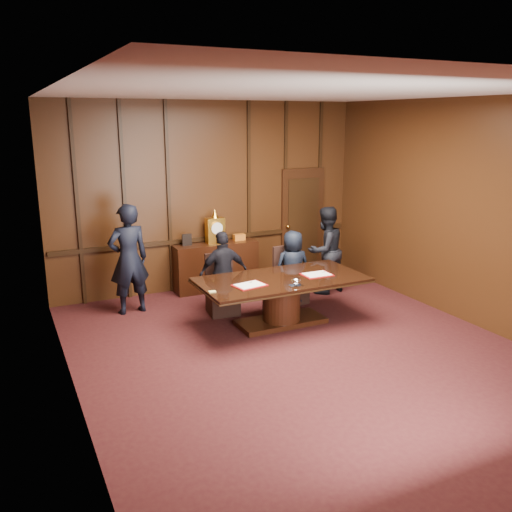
# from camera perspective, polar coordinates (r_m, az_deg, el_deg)

# --- Properties ---
(room) EXTENTS (7.00, 7.04, 3.50)m
(room) POSITION_cam_1_polar(r_m,az_deg,el_deg) (7.31, 5.07, 2.78)
(room) COLOR black
(room) RESTS_ON ground
(sideboard) EXTENTS (1.60, 0.45, 1.54)m
(sideboard) POSITION_cam_1_polar(r_m,az_deg,el_deg) (10.31, -4.26, -0.87)
(sideboard) COLOR black
(sideboard) RESTS_ON ground
(conference_table) EXTENTS (2.62, 1.32, 0.76)m
(conference_table) POSITION_cam_1_polar(r_m,az_deg,el_deg) (8.52, 2.69, -3.95)
(conference_table) COLOR black
(conference_table) RESTS_ON ground
(folder_left) EXTENTS (0.51, 0.40, 0.02)m
(folder_left) POSITION_cam_1_polar(r_m,az_deg,el_deg) (8.06, -0.68, -3.09)
(folder_left) COLOR #980E0E
(folder_left) RESTS_ON conference_table
(folder_right) EXTENTS (0.47, 0.34, 0.02)m
(folder_right) POSITION_cam_1_polar(r_m,az_deg,el_deg) (8.65, 6.42, -1.95)
(folder_right) COLOR #980E0E
(folder_right) RESTS_ON conference_table
(inkstand) EXTENTS (0.20, 0.14, 0.12)m
(inkstand) POSITION_cam_1_polar(r_m,az_deg,el_deg) (8.05, 4.23, -2.79)
(inkstand) COLOR white
(inkstand) RESTS_ON conference_table
(notepad) EXTENTS (0.11, 0.08, 0.01)m
(notepad) POSITION_cam_1_polar(r_m,az_deg,el_deg) (7.79, -4.63, -3.77)
(notepad) COLOR #DCC96B
(notepad) RESTS_ON conference_table
(chair_left) EXTENTS (0.53, 0.53, 0.99)m
(chair_left) POSITION_cam_1_polar(r_m,az_deg,el_deg) (9.08, -3.57, -4.24)
(chair_left) COLOR black
(chair_left) RESTS_ON ground
(chair_right) EXTENTS (0.52, 0.52, 0.99)m
(chair_right) POSITION_cam_1_polar(r_m,az_deg,el_deg) (9.61, 3.60, -3.18)
(chair_right) COLOR black
(chair_right) RESTS_ON ground
(signatory_left) EXTENTS (0.85, 0.39, 1.41)m
(signatory_left) POSITION_cam_1_polar(r_m,az_deg,el_deg) (8.89, -3.44, -1.86)
(signatory_left) COLOR black
(signatory_left) RESTS_ON ground
(signatory_right) EXTENTS (0.69, 0.50, 1.31)m
(signatory_right) POSITION_cam_1_polar(r_m,az_deg,el_deg) (9.45, 3.88, -1.22)
(signatory_right) COLOR black
(signatory_right) RESTS_ON ground
(witness_left) EXTENTS (0.72, 0.51, 1.85)m
(witness_left) POSITION_cam_1_polar(r_m,az_deg,el_deg) (9.16, -13.26, -0.33)
(witness_left) COLOR black
(witness_left) RESTS_ON ground
(witness_right) EXTENTS (0.90, 0.76, 1.62)m
(witness_right) POSITION_cam_1_polar(r_m,az_deg,el_deg) (10.08, 7.29, 0.61)
(witness_right) COLOR black
(witness_right) RESTS_ON ground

